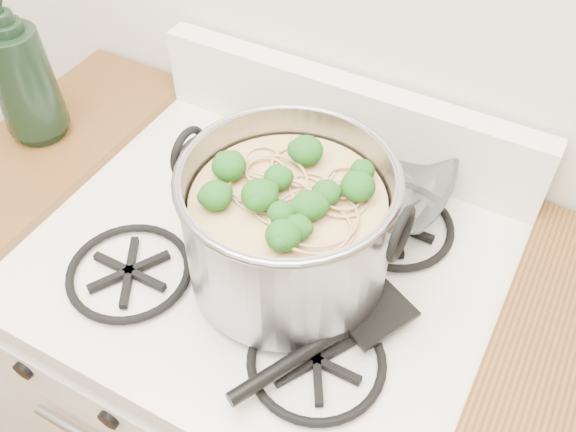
% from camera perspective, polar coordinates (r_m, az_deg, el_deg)
% --- Properties ---
extents(gas_range, '(0.76, 0.66, 0.92)m').
position_cam_1_polar(gas_range, '(1.47, -1.54, -14.96)').
color(gas_range, white).
rests_on(gas_range, ground).
extents(counter_left, '(0.25, 0.65, 0.92)m').
position_cam_1_polar(counter_left, '(1.65, -17.01, -6.38)').
color(counter_left, silver).
rests_on(counter_left, ground).
extents(stock_pot, '(0.35, 0.32, 0.22)m').
position_cam_1_polar(stock_pot, '(0.95, -0.00, -0.97)').
color(stock_pot, gray).
rests_on(stock_pot, gas_range).
extents(spatula, '(0.40, 0.41, 0.02)m').
position_cam_1_polar(spatula, '(0.98, 7.66, -8.21)').
color(spatula, black).
rests_on(spatula, gas_range).
extents(glass_bowl, '(0.12, 0.12, 0.03)m').
position_cam_1_polar(glass_bowl, '(1.14, 7.34, 2.45)').
color(glass_bowl, white).
rests_on(glass_bowl, gas_range).
extents(bottle, '(0.14, 0.14, 0.31)m').
position_cam_1_polar(bottle, '(1.28, -22.80, 12.22)').
color(bottle, black).
rests_on(bottle, counter_left).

